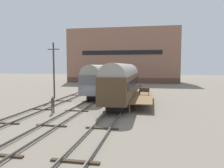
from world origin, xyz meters
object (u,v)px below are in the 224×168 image
at_px(bench, 144,91).
at_px(person_worker, 53,103).
at_px(train_car_brown, 123,81).
at_px(train_car_grey, 104,78).
at_px(utility_pole, 54,69).

relative_size(bench, person_worker, 0.78).
bearing_deg(train_car_brown, train_car_grey, 120.44).
bearing_deg(train_car_grey, bench, -39.08).
bearing_deg(utility_pole, bench, -4.80).
relative_size(train_car_grey, utility_pole, 2.03).
distance_m(train_car_grey, bench, 9.04).
bearing_deg(train_car_grey, person_worker, -98.02).
height_order(train_car_brown, train_car_grey, train_car_brown).
relative_size(train_car_brown, train_car_grey, 0.98).
xyz_separation_m(person_worker, utility_pole, (-4.62, 10.11, 3.26)).
distance_m(train_car_grey, utility_pole, 8.18).
relative_size(train_car_brown, utility_pole, 2.00).
xyz_separation_m(train_car_brown, bench, (2.73, 1.52, -1.49)).
xyz_separation_m(bench, utility_pole, (-13.61, 1.14, 2.89)).
xyz_separation_m(train_car_brown, utility_pole, (-10.88, 2.67, 1.40)).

